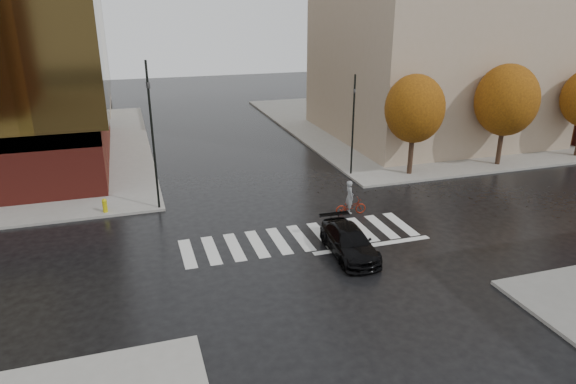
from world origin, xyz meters
name	(u,v)px	position (x,y,z in m)	size (l,w,h in m)	color
ground	(304,242)	(0.00, 0.00, 0.00)	(120.00, 120.00, 0.00)	black
sidewalk_ne	(437,121)	(21.00, 21.00, 0.07)	(30.00, 30.00, 0.15)	gray
crosswalk	(301,238)	(0.00, 0.50, 0.01)	(12.00, 3.00, 0.01)	silver
building_ne_tan	(434,24)	(17.00, 17.00, 9.15)	(16.00, 16.00, 18.00)	tan
building_nw_far	(23,9)	(-16.00, 37.00, 10.15)	(14.00, 12.00, 20.00)	tan
tree_ne_a	(415,109)	(10.00, 7.40, 4.46)	(3.80, 3.80, 6.50)	#302115
tree_ne_b	(507,100)	(17.00, 7.40, 4.62)	(4.20, 4.20, 6.89)	#302115
sedan	(349,242)	(1.53, -1.80, 0.63)	(1.77, 4.34, 1.26)	black
cyclist	(350,203)	(3.52, 2.50, 0.66)	(1.73, 0.69, 1.93)	maroon
traffic_light_nw	(152,125)	(-6.30, 6.30, 4.77)	(0.23, 0.21, 7.97)	black
traffic_light_ne	(353,120)	(6.30, 8.56, 3.75)	(0.17, 0.19, 6.47)	black
fire_hydrant	(105,205)	(-9.13, 6.50, 0.57)	(0.27, 0.27, 0.77)	#BBAD0B
manhole	(338,220)	(2.62, 2.00, 0.01)	(0.54, 0.54, 0.01)	#4E3A1B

